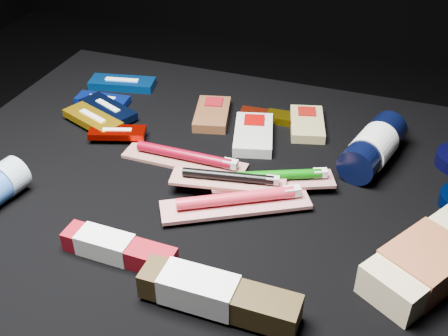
% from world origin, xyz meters
% --- Properties ---
extents(ground, '(3.00, 3.00, 0.00)m').
position_xyz_m(ground, '(0.00, 0.00, 0.00)').
color(ground, black).
rests_on(ground, ground).
extents(cloth_table, '(0.98, 0.78, 0.40)m').
position_xyz_m(cloth_table, '(0.00, 0.00, 0.20)').
color(cloth_table, black).
rests_on(cloth_table, ground).
extents(luna_bar_0, '(0.15, 0.08, 0.02)m').
position_xyz_m(luna_bar_0, '(-0.30, 0.25, 0.41)').
color(luna_bar_0, '#09449B').
rests_on(luna_bar_0, cloth_table).
extents(luna_bar_1, '(0.11, 0.05, 0.01)m').
position_xyz_m(luna_bar_1, '(-0.30, 0.17, 0.41)').
color(luna_bar_1, '#0D2AA6').
rests_on(luna_bar_1, cloth_table).
extents(luna_bar_2, '(0.14, 0.10, 0.02)m').
position_xyz_m(luna_bar_2, '(-0.27, 0.13, 0.41)').
color(luna_bar_2, black).
rests_on(luna_bar_2, cloth_table).
extents(luna_bar_3, '(0.14, 0.09, 0.02)m').
position_xyz_m(luna_bar_3, '(-0.28, 0.08, 0.42)').
color(luna_bar_3, gold).
rests_on(luna_bar_3, cloth_table).
extents(luna_bar_4, '(0.11, 0.07, 0.01)m').
position_xyz_m(luna_bar_4, '(-0.21, 0.06, 0.42)').
color(luna_bar_4, '#820700').
rests_on(luna_bar_4, cloth_table).
extents(clif_bar_0, '(0.09, 0.13, 0.02)m').
position_xyz_m(clif_bar_0, '(-0.07, 0.19, 0.41)').
color(clif_bar_0, brown).
rests_on(clif_bar_0, cloth_table).
extents(clif_bar_1, '(0.10, 0.14, 0.02)m').
position_xyz_m(clif_bar_1, '(0.02, 0.15, 0.41)').
color(clif_bar_1, '#B8B9B1').
rests_on(clif_bar_1, cloth_table).
extents(clif_bar_2, '(0.09, 0.13, 0.02)m').
position_xyz_m(clif_bar_2, '(0.11, 0.22, 0.41)').
color(clif_bar_2, tan).
rests_on(clif_bar_2, cloth_table).
extents(power_bar, '(0.12, 0.04, 0.01)m').
position_xyz_m(power_bar, '(0.04, 0.22, 0.41)').
color(power_bar, maroon).
rests_on(power_bar, cloth_table).
extents(lotion_bottle, '(0.10, 0.21, 0.07)m').
position_xyz_m(lotion_bottle, '(0.24, 0.14, 0.43)').
color(lotion_bottle, black).
rests_on(lotion_bottle, cloth_table).
extents(bodywash_bottle, '(0.19, 0.24, 0.05)m').
position_xyz_m(bodywash_bottle, '(0.35, -0.10, 0.42)').
color(bodywash_bottle, beige).
rests_on(bodywash_bottle, cloth_table).
extents(toothbrush_pack_0, '(0.22, 0.05, 0.02)m').
position_xyz_m(toothbrush_pack_0, '(-0.06, 0.03, 0.41)').
color(toothbrush_pack_0, '#A49E99').
rests_on(toothbrush_pack_0, cloth_table).
extents(toothbrush_pack_1, '(0.23, 0.16, 0.03)m').
position_xyz_m(toothbrush_pack_1, '(0.06, -0.06, 0.42)').
color(toothbrush_pack_1, silver).
rests_on(toothbrush_pack_1, cloth_table).
extents(toothbrush_pack_2, '(0.20, 0.12, 0.02)m').
position_xyz_m(toothbrush_pack_2, '(0.10, 0.01, 0.42)').
color(toothbrush_pack_2, beige).
rests_on(toothbrush_pack_2, cloth_table).
extents(toothbrush_pack_3, '(0.19, 0.07, 0.02)m').
position_xyz_m(toothbrush_pack_3, '(0.04, -0.03, 0.43)').
color(toothbrush_pack_3, '#B8B1AD').
rests_on(toothbrush_pack_3, cloth_table).
extents(toothpaste_carton_red, '(0.17, 0.04, 0.03)m').
position_xyz_m(toothpaste_carton_red, '(-0.07, -0.22, 0.42)').
color(toothpaste_carton_red, maroon).
rests_on(toothpaste_carton_red, cloth_table).
extents(toothpaste_carton_green, '(0.21, 0.05, 0.04)m').
position_xyz_m(toothpaste_carton_green, '(0.09, -0.26, 0.42)').
color(toothpaste_carton_green, '#372912').
rests_on(toothpaste_carton_green, cloth_table).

